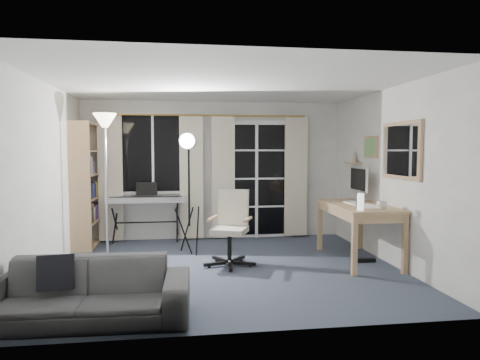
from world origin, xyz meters
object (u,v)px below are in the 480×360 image
(torchiere_lamp, at_px, (105,142))
(office_chair, at_px, (232,220))
(monitor, at_px, (359,180))
(sofa, at_px, (84,281))
(bookshelf, at_px, (84,188))
(mug, at_px, (382,204))
(desk, at_px, (358,211))
(keyboard_piano, at_px, (146,200))
(studio_light, at_px, (188,155))

(torchiere_lamp, bearing_deg, office_chair, -17.41)
(monitor, height_order, sofa, monitor)
(office_chair, relative_size, monitor, 1.77)
(bookshelf, bearing_deg, mug, -25.26)
(monitor, bearing_deg, torchiere_lamp, 178.22)
(desk, relative_size, sofa, 0.79)
(keyboard_piano, xyz_separation_m, sofa, (-0.31, -3.25, -0.35))
(keyboard_piano, height_order, desk, keyboard_piano)
(desk, bearing_deg, torchiere_lamp, 170.84)
(bookshelf, xyz_separation_m, keyboard_piano, (0.97, 0.09, -0.23))
(studio_light, bearing_deg, monitor, 6.46)
(studio_light, height_order, mug, studio_light)
(torchiere_lamp, xyz_separation_m, sofa, (0.18, -2.34, -1.30))
(studio_light, relative_size, monitor, 3.21)
(keyboard_piano, distance_m, studio_light, 1.33)
(keyboard_piano, bearing_deg, monitor, -17.95)
(keyboard_piano, height_order, monitor, monitor)
(torchiere_lamp, height_order, office_chair, torchiere_lamp)
(keyboard_piano, bearing_deg, sofa, -94.65)
(studio_light, xyz_separation_m, mug, (2.45, -1.19, -0.62))
(monitor, height_order, mug, monitor)
(torchiere_lamp, height_order, desk, torchiere_lamp)
(bookshelf, height_order, office_chair, bookshelf)
(bookshelf, xyz_separation_m, mug, (4.11, -1.95, -0.08))
(bookshelf, distance_m, monitor, 4.32)
(mug, bearing_deg, office_chair, 162.58)
(mug, distance_m, sofa, 3.68)
(studio_light, relative_size, office_chair, 1.82)
(bookshelf, distance_m, desk, 4.27)
(sofa, bearing_deg, torchiere_lamp, 96.33)
(desk, bearing_deg, sofa, -151.94)
(office_chair, height_order, monitor, monitor)
(monitor, distance_m, sofa, 4.20)
(keyboard_piano, bearing_deg, bookshelf, -173.80)
(bookshelf, bearing_deg, sofa, -77.92)
(bookshelf, xyz_separation_m, desk, (4.01, -1.45, -0.25))
(studio_light, xyz_separation_m, desk, (2.35, -0.69, -0.78))
(torchiere_lamp, xyz_separation_m, desk, (3.52, -0.63, -0.97))
(bookshelf, bearing_deg, torchiere_lamp, -58.98)
(sofa, bearing_deg, desk, 28.99)
(studio_light, relative_size, sofa, 0.97)
(torchiere_lamp, relative_size, keyboard_piano, 1.57)
(studio_light, bearing_deg, bookshelf, 167.22)
(torchiere_lamp, height_order, studio_light, torchiere_lamp)
(office_chair, height_order, sofa, office_chair)
(studio_light, height_order, sofa, studio_light)
(office_chair, bearing_deg, sofa, -109.20)
(monitor, bearing_deg, desk, -112.50)
(studio_light, height_order, office_chair, studio_light)
(torchiere_lamp, xyz_separation_m, studio_light, (1.17, 0.06, -0.19))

